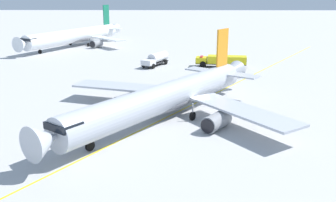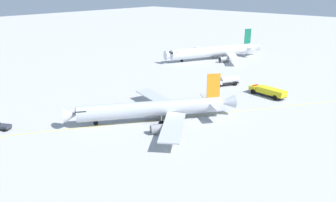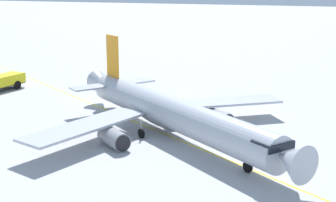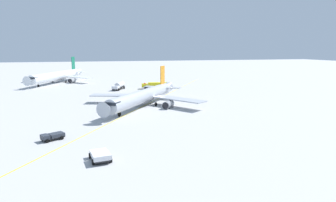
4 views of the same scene
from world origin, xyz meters
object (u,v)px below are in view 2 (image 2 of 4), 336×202
at_px(airliner_secondary, 214,52).
at_px(fire_tender_truck, 268,91).
at_px(airliner_main, 154,110).
at_px(baggage_truck_truck, 2,127).
at_px(fuel_tanker_truck, 227,81).

xyz_separation_m(airliner_secondary, fire_tender_truck, (40.31, -31.60, -1.56)).
height_order(airliner_main, baggage_truck_truck, airliner_main).
height_order(airliner_main, airliner_secondary, airliner_secondary).
bearing_deg(baggage_truck_truck, fire_tender_truck, -147.10).
xyz_separation_m(airliner_secondary, baggage_truck_truck, (7.86, -92.29, -2.39)).
xyz_separation_m(airliner_main, fire_tender_truck, (11.38, 34.62, -1.17)).
bearing_deg(airliner_main, baggage_truck_truck, -3.01).
bearing_deg(airliner_secondary, airliner_main, 47.78).
distance_m(airliner_main, fuel_tanker_truck, 36.18).
height_order(airliner_secondary, fuel_tanker_truck, airliner_secondary).
xyz_separation_m(airliner_main, airliner_secondary, (-28.93, 66.21, 0.39)).
distance_m(airliner_secondary, fire_tender_truck, 51.24).
height_order(fire_tender_truck, baggage_truck_truck, fire_tender_truck).
bearing_deg(fire_tender_truck, baggage_truck_truck, 70.57).
relative_size(airliner_secondary, baggage_truck_truck, 10.11).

